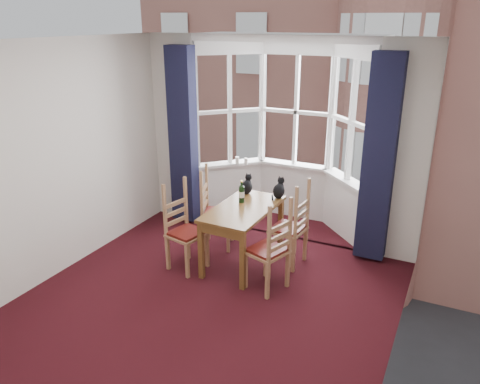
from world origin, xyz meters
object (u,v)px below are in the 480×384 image
Objects in this scene: candle_short at (246,161)px; cat_left at (247,186)px; chair_left_far at (211,214)px; chair_right_far at (295,231)px; chair_left_near at (182,232)px; candle_tall at (237,160)px; wine_bottle at (242,193)px; cat_right at (279,190)px; chair_right_near at (273,254)px; dining_table at (243,216)px.

cat_left is at bearing -63.98° from candle_short.
chair_right_far is at bearing -0.97° from chair_left_far.
chair_right_far is at bearing 27.33° from chair_left_near.
chair_left_far is 1.22m from chair_right_far.
wine_bottle is at bearing -61.49° from candle_tall.
candle_short is at bearing 136.75° from chair_right_far.
candle_short is (0.13, 0.03, -0.01)m from candle_tall.
chair_left_far is at bearing 86.00° from chair_left_near.
cat_left is 0.45m from cat_right.
chair_right_far is 8.21× the size of candle_tall.
chair_right_near is 9.16× the size of candle_short.
cat_right is 2.57× the size of candle_tall.
chair_right_near is 1.08m from cat_right.
chair_left_near is at bearing -119.50° from cat_left.
cat_left is (0.49, 0.87, 0.41)m from chair_left_near.
candle_tall is at bearing -167.38° from candle_short.
candle_tall reaches higher than dining_table.
wine_bottle is 2.58× the size of candle_tall.
dining_table is 4.31× the size of wine_bottle.
candle_tall is (-0.66, 1.22, 0.02)m from wine_bottle.
candle_tall is at bearing 93.10° from chair_left_near.
candle_short is (-0.53, 1.25, 0.01)m from wine_bottle.
chair_left_far reaches higher than dining_table.
chair_left_far is 9.16× the size of candle_short.
chair_right_near is 1.00× the size of chair_right_far.
chair_right_near is 0.69m from chair_right_far.
cat_right is (0.94, 0.92, 0.42)m from chair_left_near.
dining_table is 1.36× the size of chair_right_far.
chair_right_far is at bearing 8.16° from wine_bottle.
candle_short is at bearing 90.49° from chair_left_far.
cat_right is 0.52m from wine_bottle.
cat_left is 0.33m from wine_bottle.
chair_left_far is at bearing 179.03° from chair_right_far.
chair_right_far is 3.29× the size of cat_left.
dining_table is 4.46× the size of cat_left.
candle_short is at bearing 114.08° from dining_table.
wine_bottle reaches higher than chair_left_far.
cat_right is 1.35m from candle_tall.
chair_left_far is at bearing 149.59° from chair_right_near.
chair_right_near is at bearing -1.51° from chair_left_near.
cat_left is (0.45, 0.20, 0.41)m from chair_left_far.
chair_right_far is at bearing -38.98° from cat_right.
dining_table is at bearing -57.09° from wine_bottle.
chair_right_far is 9.16× the size of candle_short.
chair_right_near is at bearing -40.64° from wine_bottle.
cat_left is at bearing 110.01° from dining_table.
dining_table is 1.36× the size of chair_left_far.
chair_left_near is at bearing -135.75° from wine_bottle.
chair_left_near reaches higher than dining_table.
candle_tall reaches higher than chair_right_far.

